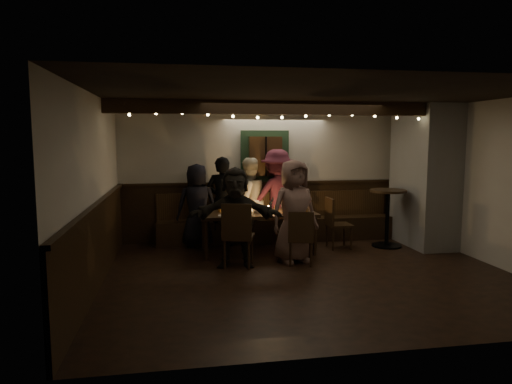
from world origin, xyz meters
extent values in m
cube|color=black|center=(0.00, 0.00, -0.01)|extent=(6.00, 5.00, 0.01)
cube|color=black|center=(0.00, 0.00, 2.60)|extent=(6.00, 5.00, 0.01)
cube|color=beige|center=(0.00, 2.50, 1.30)|extent=(6.00, 0.01, 2.60)
cube|color=beige|center=(-3.00, 0.00, 1.30)|extent=(0.01, 5.00, 2.60)
cube|color=beige|center=(3.00, 0.00, 1.30)|extent=(0.01, 5.00, 2.60)
cube|color=black|center=(0.00, 2.48, 0.55)|extent=(6.00, 0.05, 1.10)
cube|color=black|center=(-2.98, 0.00, 0.55)|extent=(0.05, 5.00, 1.10)
cube|color=gray|center=(2.65, 1.50, 1.30)|extent=(0.70, 1.40, 2.60)
cube|color=black|center=(0.00, 2.23, 0.23)|extent=(4.60, 0.45, 0.45)
cube|color=#34200D|center=(0.00, 2.41, 0.70)|extent=(4.60, 0.06, 0.50)
cube|color=#223D24|center=(-0.20, 2.44, 1.65)|extent=(0.95, 0.04, 1.00)
cube|color=#34200D|center=(-0.20, 2.38, 1.65)|extent=(0.64, 0.12, 0.76)
cube|color=black|center=(0.00, 1.00, 2.49)|extent=(6.00, 0.16, 0.22)
sphere|color=#FFE599|center=(-2.60, 0.98, 2.36)|extent=(0.04, 0.04, 0.04)
sphere|color=#FFE599|center=(-2.20, 0.98, 2.38)|extent=(0.04, 0.04, 0.04)
sphere|color=#FFE599|center=(-1.80, 0.98, 2.39)|extent=(0.04, 0.04, 0.04)
sphere|color=#FFE599|center=(-1.40, 0.98, 2.37)|extent=(0.04, 0.04, 0.04)
sphere|color=#FFE599|center=(-1.00, 0.98, 2.35)|extent=(0.04, 0.04, 0.04)
sphere|color=#FFE599|center=(-0.60, 0.98, 2.33)|extent=(0.04, 0.04, 0.04)
sphere|color=#FFE599|center=(-0.20, 0.98, 2.34)|extent=(0.04, 0.04, 0.04)
sphere|color=#FFE599|center=(0.20, 0.98, 2.36)|extent=(0.04, 0.04, 0.04)
sphere|color=#FFE599|center=(0.60, 0.98, 2.38)|extent=(0.04, 0.04, 0.04)
sphere|color=#FFE599|center=(1.00, 0.98, 2.39)|extent=(0.04, 0.04, 0.04)
sphere|color=#FFE599|center=(1.40, 0.98, 2.37)|extent=(0.04, 0.04, 0.04)
sphere|color=#FFE599|center=(1.80, 0.98, 2.35)|extent=(0.04, 0.04, 0.04)
sphere|color=#FFE599|center=(2.20, 0.98, 2.33)|extent=(0.04, 0.04, 0.04)
sphere|color=#FFE599|center=(2.60, 0.98, 2.34)|extent=(0.04, 0.04, 0.04)
cube|color=black|center=(-0.52, 1.40, 0.69)|extent=(2.01, 0.86, 0.06)
cylinder|color=black|center=(-1.45, 1.05, 0.33)|extent=(0.07, 0.07, 0.66)
cylinder|color=black|center=(-1.45, 1.75, 0.33)|extent=(0.07, 0.07, 0.66)
cylinder|color=black|center=(0.41, 1.05, 0.33)|extent=(0.07, 0.07, 0.66)
cylinder|color=black|center=(0.41, 1.75, 0.33)|extent=(0.07, 0.07, 0.66)
cylinder|color=#BF7226|center=(-1.17, 1.55, 0.78)|extent=(0.07, 0.07, 0.13)
cylinder|color=#BF7226|center=(-0.88, 1.17, 0.78)|extent=(0.07, 0.07, 0.13)
cylinder|color=silver|center=(-0.63, 1.55, 0.78)|extent=(0.07, 0.07, 0.13)
cylinder|color=#BF7226|center=(-0.23, 1.27, 0.78)|extent=(0.07, 0.07, 0.13)
cylinder|color=silver|center=(0.04, 1.57, 0.78)|extent=(0.07, 0.07, 0.13)
cylinder|color=#BF7226|center=(0.29, 1.24, 0.78)|extent=(0.07, 0.07, 0.13)
cylinder|color=white|center=(-1.12, 1.11, 0.72)|extent=(0.25, 0.25, 0.01)
cube|color=#B2B2B7|center=(-0.52, 1.35, 0.74)|extent=(0.15, 0.10, 0.05)
cylinder|color=#990C0C|center=(-0.55, 1.35, 0.79)|extent=(0.03, 0.03, 0.15)
cylinder|color=gold|center=(-0.49, 1.35, 0.79)|extent=(0.03, 0.03, 0.15)
cylinder|color=silver|center=(-0.32, 1.45, 0.75)|extent=(0.05, 0.05, 0.08)
sphere|color=#FFB24C|center=(-0.32, 1.45, 0.81)|extent=(0.03, 0.03, 0.03)
cube|color=black|center=(-0.97, 0.60, 0.47)|extent=(0.57, 0.57, 0.04)
cube|color=black|center=(-1.03, 0.40, 0.76)|extent=(0.46, 0.17, 0.53)
cylinder|color=black|center=(-0.74, 0.73, 0.23)|extent=(0.04, 0.04, 0.45)
cylinder|color=black|center=(-0.84, 0.37, 0.23)|extent=(0.04, 0.04, 0.45)
cylinder|color=black|center=(-1.10, 0.83, 0.23)|extent=(0.04, 0.04, 0.45)
cylinder|color=black|center=(-1.20, 0.48, 0.23)|extent=(0.04, 0.04, 0.45)
cube|color=black|center=(0.02, 0.57, 0.40)|extent=(0.48, 0.48, 0.04)
cube|color=black|center=(-0.02, 0.39, 0.65)|extent=(0.39, 0.13, 0.45)
cylinder|color=black|center=(0.22, 0.68, 0.19)|extent=(0.03, 0.03, 0.38)
cylinder|color=black|center=(0.14, 0.37, 0.19)|extent=(0.03, 0.03, 0.38)
cylinder|color=black|center=(-0.09, 0.76, 0.19)|extent=(0.03, 0.03, 0.38)
cylinder|color=black|center=(-0.17, 0.45, 0.19)|extent=(0.03, 0.03, 0.38)
cube|color=black|center=(1.00, 1.47, 0.43)|extent=(0.42, 0.42, 0.04)
cube|color=black|center=(0.81, 1.47, 0.69)|extent=(0.04, 0.42, 0.48)
cylinder|color=black|center=(1.17, 1.30, 0.20)|extent=(0.04, 0.04, 0.41)
cylinder|color=black|center=(0.83, 1.30, 0.20)|extent=(0.04, 0.04, 0.41)
cylinder|color=black|center=(1.16, 1.64, 0.20)|extent=(0.04, 0.04, 0.41)
cylinder|color=black|center=(0.82, 1.64, 0.20)|extent=(0.04, 0.04, 0.41)
cylinder|color=black|center=(1.92, 1.44, 0.02)|extent=(0.54, 0.54, 0.03)
cylinder|color=black|center=(1.92, 1.44, 0.52)|extent=(0.07, 0.07, 1.04)
cylinder|color=black|center=(1.92, 1.44, 1.04)|extent=(0.67, 0.67, 0.04)
imported|color=black|center=(-1.55, 2.04, 0.77)|extent=(0.81, 0.58, 1.54)
imported|color=black|center=(-1.08, 2.08, 0.83)|extent=(0.70, 0.58, 1.67)
imported|color=#C1B69A|center=(-0.57, 2.18, 0.82)|extent=(0.97, 0.87, 1.63)
imported|color=#431723|center=(-0.01, 2.16, 0.89)|extent=(1.27, 0.90, 1.79)
imported|color=black|center=(0.22, 2.11, 0.75)|extent=(0.95, 0.60, 1.51)
imported|color=black|center=(-1.02, 0.61, 0.78)|extent=(1.50, 0.67, 1.56)
imported|color=#836156|center=(-0.05, 0.72, 0.83)|extent=(0.93, 0.73, 1.66)
camera|label=1|loc=(-1.89, -6.32, 2.01)|focal=32.00mm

